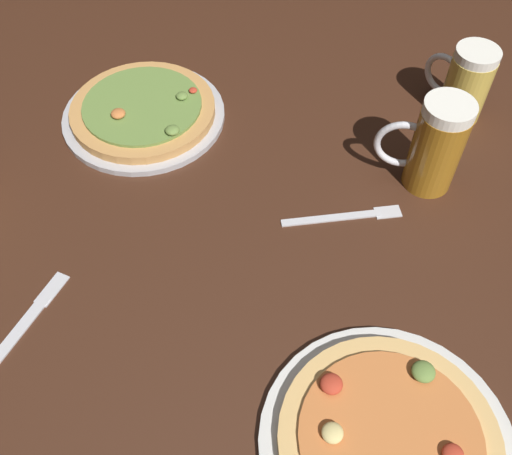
# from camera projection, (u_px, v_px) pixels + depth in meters

# --- Properties ---
(ground_plane) EXTENTS (2.40, 2.40, 0.03)m
(ground_plane) POSITION_uv_depth(u_px,v_px,m) (256.00, 240.00, 0.97)
(ground_plane) COLOR #3D2114
(pizza_plate_near) EXTENTS (0.33, 0.33, 0.05)m
(pizza_plate_near) POSITION_uv_depth(u_px,v_px,m) (388.00, 442.00, 0.74)
(pizza_plate_near) COLOR silver
(pizza_plate_near) RESTS_ON ground_plane
(pizza_plate_far) EXTENTS (0.31, 0.31, 0.05)m
(pizza_plate_far) POSITION_uv_depth(u_px,v_px,m) (143.00, 112.00, 1.12)
(pizza_plate_far) COLOR #B2B2B7
(pizza_plate_far) RESTS_ON ground_plane
(beer_mug_dark) EXTENTS (0.13, 0.10, 0.17)m
(beer_mug_dark) POSITION_uv_depth(u_px,v_px,m) (434.00, 145.00, 0.96)
(beer_mug_dark) COLOR #9E6619
(beer_mug_dark) RESTS_ON ground_plane
(beer_mug_amber) EXTENTS (0.08, 0.13, 0.15)m
(beer_mug_amber) POSITION_uv_depth(u_px,v_px,m) (465.00, 83.00, 1.08)
(beer_mug_amber) COLOR gold
(beer_mug_amber) RESTS_ON ground_plane
(fork_left) EXTENTS (0.20, 0.07, 0.01)m
(fork_left) POSITION_uv_depth(u_px,v_px,m) (345.00, 216.00, 0.98)
(fork_left) COLOR silver
(fork_left) RESTS_ON ground_plane
(knife_right) EXTENTS (0.17, 0.17, 0.01)m
(knife_right) POSITION_uv_depth(u_px,v_px,m) (19.00, 330.00, 0.85)
(knife_right) COLOR silver
(knife_right) RESTS_ON ground_plane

